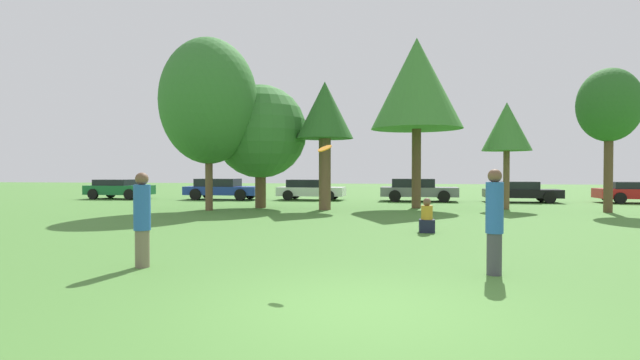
% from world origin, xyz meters
% --- Properties ---
extents(ground_plane, '(120.00, 120.00, 0.00)m').
position_xyz_m(ground_plane, '(0.00, 0.00, 0.00)').
color(ground_plane, '#477A33').
extents(person_thrower, '(0.30, 0.30, 1.75)m').
position_xyz_m(person_thrower, '(-4.10, 2.18, 0.90)').
color(person_thrower, '#726651').
rests_on(person_thrower, ground).
extents(person_catcher, '(0.29, 0.29, 1.81)m').
position_xyz_m(person_catcher, '(2.19, 2.44, 0.94)').
color(person_catcher, '#3F3F47').
rests_on(person_catcher, ground).
extents(frisbee, '(0.27, 0.24, 0.17)m').
position_xyz_m(frisbee, '(-0.68, 2.07, 2.16)').
color(frisbee, orange).
extents(bystander_sitting, '(0.43, 0.36, 1.00)m').
position_xyz_m(bystander_sitting, '(1.46, 8.05, 0.41)').
color(bystander_sitting, '#191E33').
rests_on(bystander_sitting, ground).
extents(tree_0, '(4.34, 4.34, 7.71)m').
position_xyz_m(tree_0, '(-7.65, 14.58, 4.89)').
color(tree_0, brown).
rests_on(tree_0, ground).
extents(tree_1, '(4.44, 4.44, 5.87)m').
position_xyz_m(tree_1, '(-5.76, 16.36, 3.63)').
color(tree_1, brown).
rests_on(tree_1, ground).
extents(tree_2, '(2.59, 2.59, 5.83)m').
position_xyz_m(tree_2, '(-2.55, 15.64, 4.38)').
color(tree_2, brown).
rests_on(tree_2, ground).
extents(tree_3, '(4.32, 4.32, 8.07)m').
position_xyz_m(tree_3, '(1.62, 17.23, 5.88)').
color(tree_3, brown).
rests_on(tree_3, ground).
extents(tree_4, '(2.22, 2.22, 4.92)m').
position_xyz_m(tree_4, '(5.68, 17.10, 3.76)').
color(tree_4, brown).
rests_on(tree_4, ground).
extents(tree_5, '(2.56, 2.56, 6.12)m').
position_xyz_m(tree_5, '(9.56, 15.97, 4.51)').
color(tree_5, brown).
rests_on(tree_5, ground).
extents(parked_car_green, '(4.06, 2.11, 1.22)m').
position_xyz_m(parked_car_green, '(-16.61, 22.20, 0.66)').
color(parked_car_green, '#196633').
rests_on(parked_car_green, ground).
extents(parked_car_blue, '(4.66, 2.10, 1.29)m').
position_xyz_m(parked_car_blue, '(-9.87, 22.37, 0.69)').
color(parked_car_blue, '#1E389E').
rests_on(parked_car_blue, ground).
extents(parked_car_white, '(4.09, 2.09, 1.24)m').
position_xyz_m(parked_car_white, '(-4.45, 22.85, 0.65)').
color(parked_car_white, silver).
rests_on(parked_car_white, ground).
extents(parked_car_grey, '(4.44, 2.23, 1.31)m').
position_xyz_m(parked_car_grey, '(1.94, 22.53, 0.69)').
color(parked_car_grey, slate).
rests_on(parked_car_grey, ground).
extents(parked_car_black, '(4.13, 2.05, 1.17)m').
position_xyz_m(parked_car_black, '(7.62, 22.45, 0.62)').
color(parked_car_black, black).
rests_on(parked_car_black, ground).
extents(parked_car_red, '(4.56, 2.10, 1.16)m').
position_xyz_m(parked_car_red, '(13.92, 22.62, 0.62)').
color(parked_car_red, red).
rests_on(parked_car_red, ground).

